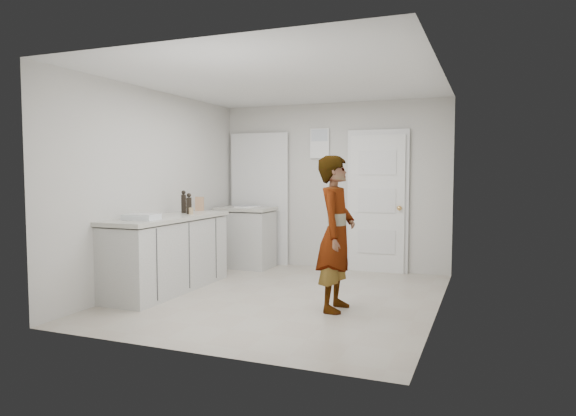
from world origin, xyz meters
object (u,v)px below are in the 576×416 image
at_px(oil_cruet_b, 184,202).
at_px(baking_dish, 141,217).
at_px(oil_cruet_a, 189,204).
at_px(spice_jar, 191,211).
at_px(egg_bowl, 143,218).
at_px(person, 336,233).
at_px(cake_mix_box, 200,204).

height_order(oil_cruet_b, baking_dish, oil_cruet_b).
distance_m(oil_cruet_a, oil_cruet_b, 0.18).
bearing_deg(spice_jar, egg_bowl, -96.43).
xyz_separation_m(person, baking_dish, (-2.17, -0.42, 0.14)).
height_order(spice_jar, baking_dish, spice_jar).
bearing_deg(egg_bowl, person, 11.47).
distance_m(person, spice_jar, 2.08).
relative_size(person, oil_cruet_b, 5.46).
bearing_deg(cake_mix_box, oil_cruet_b, -110.98).
distance_m(spice_jar, oil_cruet_a, 0.12).
relative_size(spice_jar, oil_cruet_b, 0.29).
distance_m(cake_mix_box, oil_cruet_b, 0.44).
bearing_deg(baking_dish, cake_mix_box, 94.43).
relative_size(cake_mix_box, baking_dish, 0.50).
bearing_deg(cake_mix_box, person, -48.20).
bearing_deg(oil_cruet_a, person, -12.62).
bearing_deg(egg_bowl, oil_cruet_b, 96.80).
relative_size(oil_cruet_a, oil_cruet_b, 0.90).
relative_size(spice_jar, egg_bowl, 0.63).
height_order(spice_jar, oil_cruet_b, oil_cruet_b).
xyz_separation_m(spice_jar, baking_dish, (-0.13, -0.83, -0.01)).
height_order(spice_jar, oil_cruet_a, oil_cruet_a).
bearing_deg(oil_cruet_b, oil_cruet_a, -35.42).
bearing_deg(oil_cruet_b, person, -14.37).
bearing_deg(oil_cruet_b, baking_dish, -85.04).
height_order(person, baking_dish, person).
relative_size(spice_jar, baking_dish, 0.22).
height_order(oil_cruet_a, oil_cruet_b, oil_cruet_b).
xyz_separation_m(cake_mix_box, egg_bowl, (0.15, -1.45, -0.07)).
xyz_separation_m(cake_mix_box, spice_jar, (0.24, -0.60, -0.05)).
bearing_deg(person, baking_dish, 99.68).
distance_m(baking_dish, egg_bowl, 0.04).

